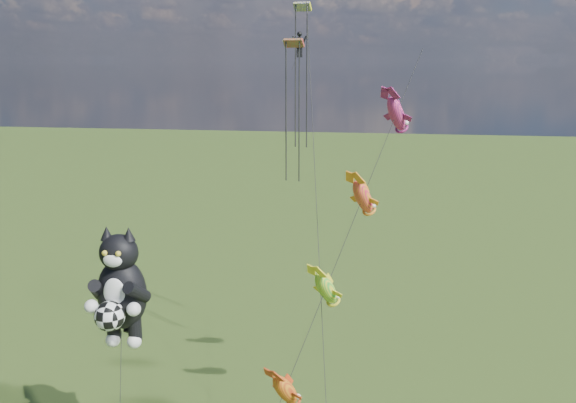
# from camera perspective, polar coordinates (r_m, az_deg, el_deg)

# --- Properties ---
(cat_kite_rig) EXTENTS (2.71, 4.28, 12.07)m
(cat_kite_rig) POSITION_cam_1_polar(r_m,az_deg,el_deg) (31.23, -14.73, -7.43)
(cat_kite_rig) COLOR brown
(cat_kite_rig) RESTS_ON ground
(fish_windsock_rig) EXTENTS (7.95, 13.96, 20.16)m
(fish_windsock_rig) POSITION_cam_1_polar(r_m,az_deg,el_deg) (29.79, 5.02, -3.72)
(fish_windsock_rig) COLOR brown
(fish_windsock_rig) RESTS_ON ground
(parafoil_rig) EXTENTS (4.55, 17.11, 27.43)m
(parafoil_rig) POSITION_cam_1_polar(r_m,az_deg,el_deg) (37.86, 1.07, 12.07)
(parafoil_rig) COLOR brown
(parafoil_rig) RESTS_ON ground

